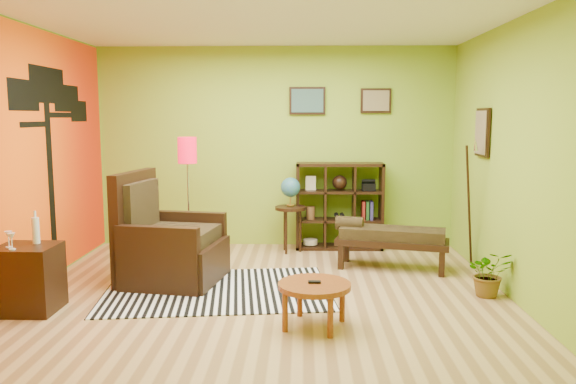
{
  "coord_description": "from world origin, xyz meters",
  "views": [
    {
      "loc": [
        0.38,
        -5.68,
        1.83
      ],
      "look_at": [
        0.23,
        0.13,
        1.05
      ],
      "focal_mm": 35.0,
      "sensor_mm": 36.0,
      "label": 1
    }
  ],
  "objects_px": {
    "globe_table": "(290,196)",
    "cube_shelf": "(340,206)",
    "side_cabinet": "(28,278)",
    "potted_plant": "(489,278)",
    "coffee_table": "(314,289)",
    "armchair": "(167,249)",
    "floor_lamp": "(188,162)",
    "bench": "(389,237)"
  },
  "relations": [
    {
      "from": "globe_table",
      "to": "cube_shelf",
      "type": "bearing_deg",
      "value": 19.17
    },
    {
      "from": "side_cabinet",
      "to": "potted_plant",
      "type": "bearing_deg",
      "value": 7.06
    },
    {
      "from": "coffee_table",
      "to": "armchair",
      "type": "height_order",
      "value": "armchair"
    },
    {
      "from": "armchair",
      "to": "potted_plant",
      "type": "height_order",
      "value": "armchair"
    },
    {
      "from": "globe_table",
      "to": "potted_plant",
      "type": "distance_m",
      "value": 2.84
    },
    {
      "from": "armchair",
      "to": "potted_plant",
      "type": "relative_size",
      "value": 2.53
    },
    {
      "from": "side_cabinet",
      "to": "cube_shelf",
      "type": "distance_m",
      "value": 4.09
    },
    {
      "from": "side_cabinet",
      "to": "floor_lamp",
      "type": "relative_size",
      "value": 0.6
    },
    {
      "from": "floor_lamp",
      "to": "cube_shelf",
      "type": "relative_size",
      "value": 1.32
    },
    {
      "from": "armchair",
      "to": "side_cabinet",
      "type": "height_order",
      "value": "armchair"
    },
    {
      "from": "cube_shelf",
      "to": "potted_plant",
      "type": "distance_m",
      "value": 2.53
    },
    {
      "from": "cube_shelf",
      "to": "potted_plant",
      "type": "bearing_deg",
      "value": -56.33
    },
    {
      "from": "armchair",
      "to": "potted_plant",
      "type": "bearing_deg",
      "value": -7.48
    },
    {
      "from": "coffee_table",
      "to": "bench",
      "type": "xyz_separation_m",
      "value": [
        0.94,
        1.92,
        0.06
      ]
    },
    {
      "from": "floor_lamp",
      "to": "potted_plant",
      "type": "bearing_deg",
      "value": -20.33
    },
    {
      "from": "coffee_table",
      "to": "armchair",
      "type": "relative_size",
      "value": 0.52
    },
    {
      "from": "bench",
      "to": "globe_table",
      "type": "bearing_deg",
      "value": 146.39
    },
    {
      "from": "side_cabinet",
      "to": "globe_table",
      "type": "relative_size",
      "value": 0.93
    },
    {
      "from": "coffee_table",
      "to": "globe_table",
      "type": "height_order",
      "value": "globe_table"
    },
    {
      "from": "armchair",
      "to": "floor_lamp",
      "type": "distance_m",
      "value": 1.2
    },
    {
      "from": "cube_shelf",
      "to": "potted_plant",
      "type": "relative_size",
      "value": 2.47
    },
    {
      "from": "side_cabinet",
      "to": "bench",
      "type": "bearing_deg",
      "value": 23.7
    },
    {
      "from": "cube_shelf",
      "to": "bench",
      "type": "height_order",
      "value": "cube_shelf"
    },
    {
      "from": "side_cabinet",
      "to": "cube_shelf",
      "type": "bearing_deg",
      "value": 40.27
    },
    {
      "from": "globe_table",
      "to": "side_cabinet",
      "type": "bearing_deg",
      "value": -135.31
    },
    {
      "from": "coffee_table",
      "to": "bench",
      "type": "height_order",
      "value": "bench"
    },
    {
      "from": "coffee_table",
      "to": "potted_plant",
      "type": "bearing_deg",
      "value": 26.03
    },
    {
      "from": "bench",
      "to": "potted_plant",
      "type": "xyz_separation_m",
      "value": [
        0.87,
        -1.04,
        -0.2
      ]
    },
    {
      "from": "floor_lamp",
      "to": "potted_plant",
      "type": "distance_m",
      "value": 3.72
    },
    {
      "from": "side_cabinet",
      "to": "bench",
      "type": "xyz_separation_m",
      "value": [
        3.63,
        1.59,
        0.07
      ]
    },
    {
      "from": "floor_lamp",
      "to": "cube_shelf",
      "type": "height_order",
      "value": "floor_lamp"
    },
    {
      "from": "floor_lamp",
      "to": "bench",
      "type": "bearing_deg",
      "value": -4.56
    },
    {
      "from": "floor_lamp",
      "to": "cube_shelf",
      "type": "bearing_deg",
      "value": 23.5
    },
    {
      "from": "potted_plant",
      "to": "side_cabinet",
      "type": "bearing_deg",
      "value": -172.94
    },
    {
      "from": "potted_plant",
      "to": "coffee_table",
      "type": "bearing_deg",
      "value": -153.97
    },
    {
      "from": "cube_shelf",
      "to": "bench",
      "type": "distance_m",
      "value": 1.18
    },
    {
      "from": "coffee_table",
      "to": "globe_table",
      "type": "bearing_deg",
      "value": 95.61
    },
    {
      "from": "bench",
      "to": "cube_shelf",
      "type": "bearing_deg",
      "value": 116.49
    },
    {
      "from": "floor_lamp",
      "to": "globe_table",
      "type": "height_order",
      "value": "floor_lamp"
    },
    {
      "from": "side_cabinet",
      "to": "potted_plant",
      "type": "height_order",
      "value": "side_cabinet"
    },
    {
      "from": "armchair",
      "to": "globe_table",
      "type": "bearing_deg",
      "value": 45.99
    },
    {
      "from": "globe_table",
      "to": "cube_shelf",
      "type": "relative_size",
      "value": 0.85
    }
  ]
}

